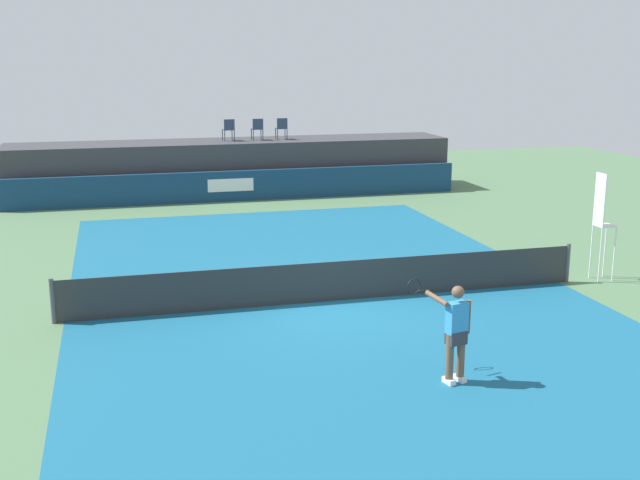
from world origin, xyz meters
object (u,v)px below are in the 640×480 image
object	(u,v)px
net_post_far	(568,263)
tennis_player	(455,330)
spectator_chair_left	(257,128)
net_post_near	(53,301)
spectator_chair_far_left	(229,129)
umpire_chair	(602,219)
spectator_chair_center	(282,128)

from	to	relation	value
net_post_far	tennis_player	distance (m)	7.42
spectator_chair_left	net_post_near	xyz separation A→B (m)	(-7.25, -15.15, -2.19)
net_post_near	tennis_player	size ratio (longest dim) A/B	0.56
spectator_chair_far_left	umpire_chair	world-z (taller)	spectator_chair_far_left
net_post_far	tennis_player	size ratio (longest dim) A/B	0.56
umpire_chair	net_post_near	distance (m)	13.32
spectator_chair_left	net_post_near	world-z (taller)	spectator_chair_left
spectator_chair_center	umpire_chair	xyz separation A→B (m)	(5.00, -15.18, -1.11)
spectator_chair_far_left	spectator_chair_left	size ratio (longest dim) A/B	1.00
umpire_chair	tennis_player	xyz separation A→B (m)	(-6.27, -5.07, -0.63)
spectator_chair_center	umpire_chair	distance (m)	16.02
umpire_chair	net_post_far	distance (m)	1.40
spectator_chair_far_left	net_post_near	bearing A→B (deg)	-111.81
spectator_chair_center	spectator_chair_far_left	bearing A→B (deg)	-179.41
tennis_player	net_post_near	bearing A→B (deg)	144.12
spectator_chair_left	tennis_player	size ratio (longest dim) A/B	0.50
spectator_chair_left	tennis_player	bearing A→B (deg)	-90.69
spectator_chair_far_left	net_post_far	distance (m)	16.57
spectator_chair_far_left	spectator_chair_left	distance (m)	1.19
spectator_chair_center	net_post_far	bearing A→B (deg)	-74.81
umpire_chair	tennis_player	world-z (taller)	umpire_chair
spectator_chair_far_left	tennis_player	xyz separation A→B (m)	(0.94, -20.23, -1.73)
spectator_chair_far_left	spectator_chair_center	bearing A→B (deg)	0.59
spectator_chair_left	umpire_chair	xyz separation A→B (m)	(6.03, -15.15, -1.11)
net_post_far	spectator_chair_far_left	bearing A→B (deg)	112.69
spectator_chair_far_left	net_post_far	bearing A→B (deg)	-67.31
spectator_chair_left	spectator_chair_center	world-z (taller)	same
net_post_near	tennis_player	xyz separation A→B (m)	(7.01, -5.07, 0.46)
spectator_chair_left	spectator_chair_center	xyz separation A→B (m)	(1.03, 0.03, 0.00)
spectator_chair_left	tennis_player	distance (m)	20.29
spectator_chair_center	tennis_player	xyz separation A→B (m)	(-1.27, -20.25, -1.73)
net_post_near	spectator_chair_center	bearing A→B (deg)	61.39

